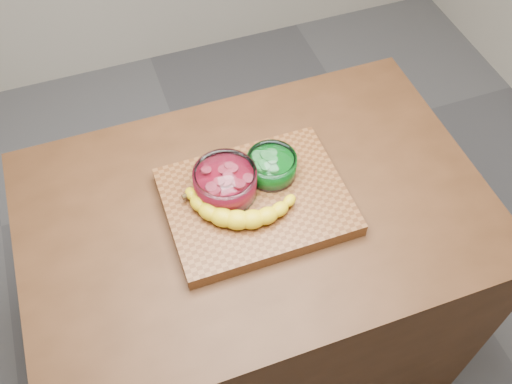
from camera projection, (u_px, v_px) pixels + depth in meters
name	position (u px, v px, depth m)	size (l,w,h in m)	color
ground	(256.00, 342.00, 2.18)	(3.50, 3.50, 0.00)	#5B5B60
counter	(256.00, 287.00, 1.82)	(1.20, 0.80, 0.90)	#482915
cutting_board	(256.00, 201.00, 1.44)	(0.45, 0.35, 0.04)	brown
bowl_red	(225.00, 183.00, 1.41)	(0.16, 0.16, 0.07)	white
bowl_green	(272.00, 166.00, 1.45)	(0.13, 0.13, 0.06)	white
banana	(241.00, 201.00, 1.39)	(0.29, 0.19, 0.04)	yellow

